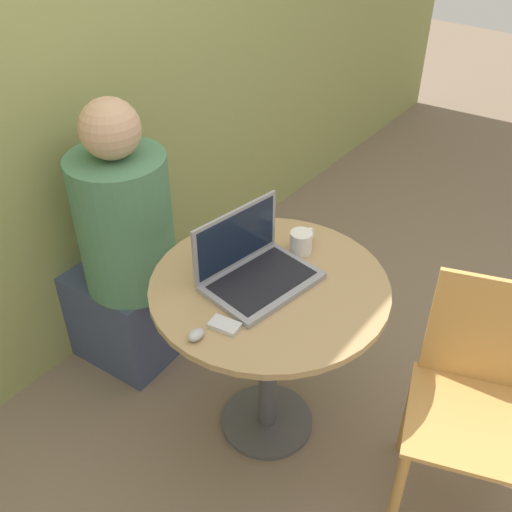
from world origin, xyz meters
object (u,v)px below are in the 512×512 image
person_seated (120,262)px  cell_phone (225,325)px  laptop (254,268)px  chair_empty (471,403)px

person_seated → cell_phone: bearing=-106.2°
cell_phone → person_seated: 0.82m
laptop → cell_phone: bearing=-163.8°
chair_empty → person_seated: 1.46m
cell_phone → person_seated: size_ratio=0.08×
cell_phone → chair_empty: 0.86m
laptop → person_seated: (-0.02, 0.68, -0.27)m
cell_phone → chair_empty: (0.43, -0.69, -0.28)m
laptop → chair_empty: size_ratio=0.46×
chair_empty → person_seated: (-0.21, 1.44, 0.05)m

